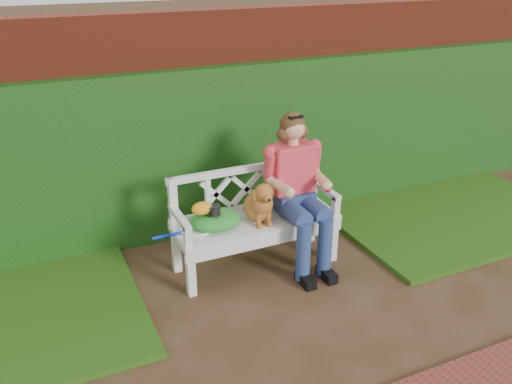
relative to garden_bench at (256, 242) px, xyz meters
name	(u,v)px	position (x,y,z in m)	size (l,w,h in m)	color
ground	(295,312)	(-0.02, -0.80, -0.24)	(60.00, 60.00, 0.00)	#392613
brick_wall	(210,121)	(-0.02, 1.10, 0.86)	(10.00, 0.30, 2.20)	maroon
ivy_hedge	(218,151)	(-0.02, 0.88, 0.61)	(10.00, 0.18, 1.70)	#1F6316
grass_right	(445,212)	(2.38, 0.10, -0.21)	(2.60, 2.00, 0.05)	#1B3F0C
garden_bench	(256,242)	(0.00, 0.00, 0.00)	(1.58, 0.60, 0.48)	white
seated_woman	(294,191)	(0.37, -0.02, 0.46)	(0.59, 0.79, 1.41)	#FD635F
dog	(259,201)	(0.01, -0.05, 0.44)	(0.27, 0.37, 0.41)	#A26C34
tennis_racket	(194,230)	(-0.58, 0.01, 0.25)	(0.57, 0.24, 0.03)	white
green_bag	(215,220)	(-0.39, 0.00, 0.32)	(0.45, 0.35, 0.15)	green
camera_item	(213,210)	(-0.41, -0.03, 0.43)	(0.11, 0.08, 0.07)	black
baseball_glove	(202,208)	(-0.51, 0.00, 0.45)	(0.18, 0.13, 0.11)	orange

